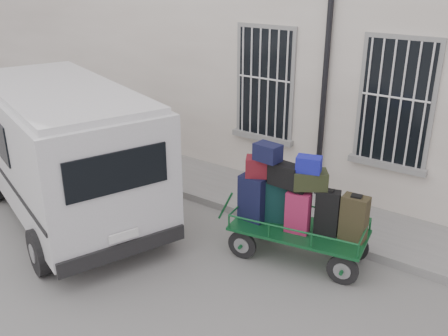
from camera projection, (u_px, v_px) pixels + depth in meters
ground at (191, 245)px, 8.67m from camera, size 80.00×80.00×0.00m
building at (337, 35)px, 11.67m from camera, size 24.00×5.15×6.00m
sidewalk at (259, 197)px, 10.30m from camera, size 24.00×1.70×0.15m
luggage_cart at (295, 206)px, 7.97m from camera, size 2.59×1.32×1.93m
van at (64, 145)px, 9.14m from camera, size 5.43×3.67×2.54m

